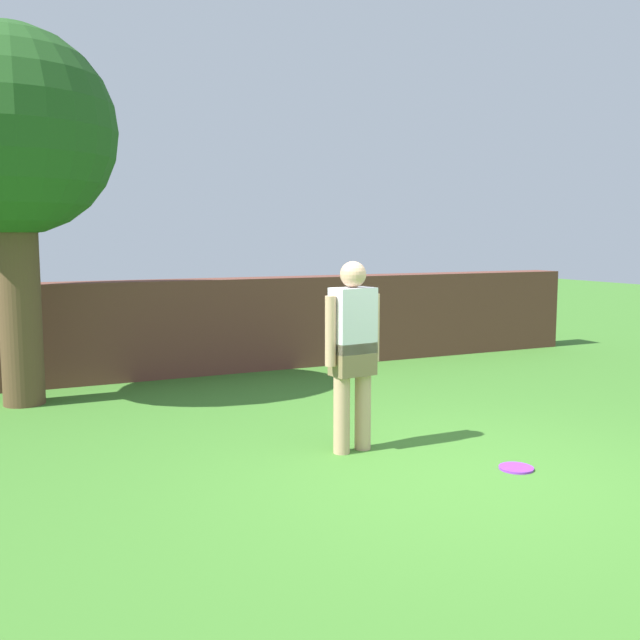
% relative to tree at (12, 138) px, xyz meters
% --- Properties ---
extents(ground_plane, '(40.00, 40.00, 0.00)m').
position_rel_tree_xyz_m(ground_plane, '(2.90, -3.96, -2.86)').
color(ground_plane, '#3D7528').
extents(brick_wall, '(13.74, 0.50, 1.27)m').
position_rel_tree_xyz_m(brick_wall, '(1.40, 0.94, -2.23)').
color(brick_wall, brown).
rests_on(brick_wall, ground).
extents(tree, '(2.18, 2.18, 4.02)m').
position_rel_tree_xyz_m(tree, '(0.00, 0.00, 0.00)').
color(tree, brown).
rests_on(tree, ground).
extents(person, '(0.54, 0.27, 1.62)m').
position_rel_tree_xyz_m(person, '(2.46, -3.04, -1.96)').
color(person, tan).
rests_on(person, ground).
extents(frisbee_purple, '(0.27, 0.27, 0.02)m').
position_rel_tree_xyz_m(frisbee_purple, '(3.41, -4.01, -2.85)').
color(frisbee_purple, purple).
rests_on(frisbee_purple, ground).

